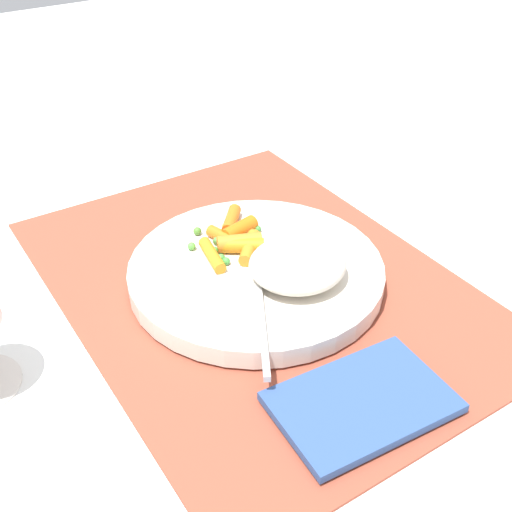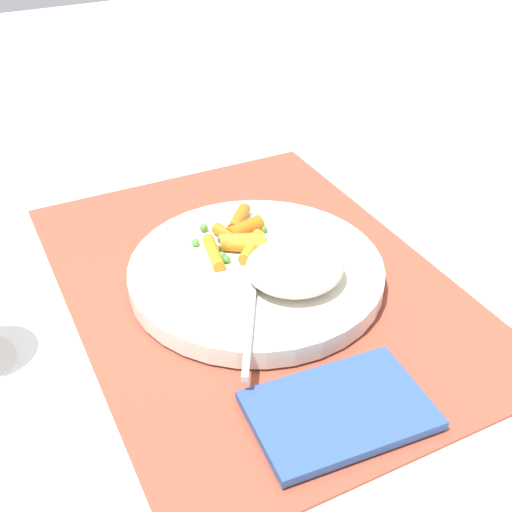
{
  "view_description": "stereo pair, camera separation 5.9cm",
  "coord_description": "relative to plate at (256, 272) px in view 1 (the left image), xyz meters",
  "views": [
    {
      "loc": [
        -0.45,
        0.29,
        0.41
      ],
      "look_at": [
        0.0,
        0.0,
        0.04
      ],
      "focal_mm": 45.95,
      "sensor_mm": 36.0,
      "label": 1
    },
    {
      "loc": [
        -0.48,
        0.24,
        0.41
      ],
      "look_at": [
        0.0,
        0.0,
        0.04
      ],
      "focal_mm": 45.95,
      "sensor_mm": 36.0,
      "label": 2
    }
  ],
  "objects": [
    {
      "name": "pea_scatter",
      "position": [
        0.04,
        0.0,
        0.01
      ],
      "size": [
        0.08,
        0.09,
        0.01
      ],
      "color": "#528E32",
      "rests_on": "plate"
    },
    {
      "name": "carrot_portion",
      "position": [
        0.04,
        -0.0,
        0.02
      ],
      "size": [
        0.1,
        0.08,
        0.02
      ],
      "color": "orange",
      "rests_on": "plate"
    },
    {
      "name": "ground_plane",
      "position": [
        0.0,
        0.0,
        -0.02
      ],
      "size": [
        2.4,
        2.4,
        0.0
      ],
      "primitive_type": "plane",
      "color": "white"
    },
    {
      "name": "napkin",
      "position": [
        -0.19,
        0.02,
        -0.01
      ],
      "size": [
        0.1,
        0.15,
        0.01
      ],
      "primitive_type": "cube",
      "rotation": [
        0.0,
        0.0,
        -0.07
      ],
      "color": "#33518C",
      "rests_on": "placemat"
    },
    {
      "name": "fork",
      "position": [
        -0.03,
        0.02,
        0.01
      ],
      "size": [
        0.18,
        0.11,
        0.01
      ],
      "color": "silver",
      "rests_on": "plate"
    },
    {
      "name": "rice_mound",
      "position": [
        -0.04,
        -0.02,
        0.03
      ],
      "size": [
        0.09,
        0.1,
        0.03
      ],
      "primitive_type": "ellipsoid",
      "color": "beige",
      "rests_on": "plate"
    },
    {
      "name": "placemat",
      "position": [
        0.0,
        0.0,
        -0.01
      ],
      "size": [
        0.5,
        0.36,
        0.01
      ],
      "primitive_type": "cube",
      "color": "#9E4733",
      "rests_on": "ground_plane"
    },
    {
      "name": "plate",
      "position": [
        0.0,
        0.0,
        0.0
      ],
      "size": [
        0.26,
        0.26,
        0.02
      ],
      "primitive_type": "cylinder",
      "color": "silver",
      "rests_on": "placemat"
    }
  ]
}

